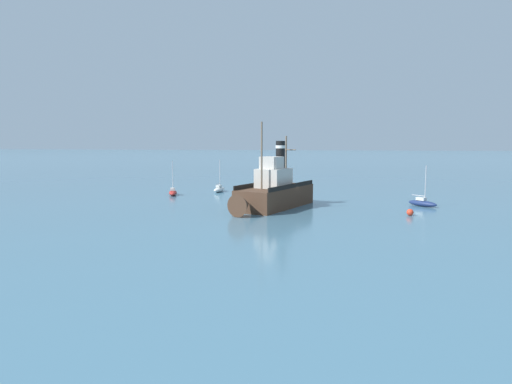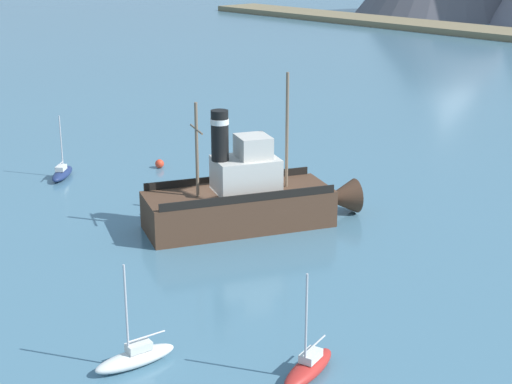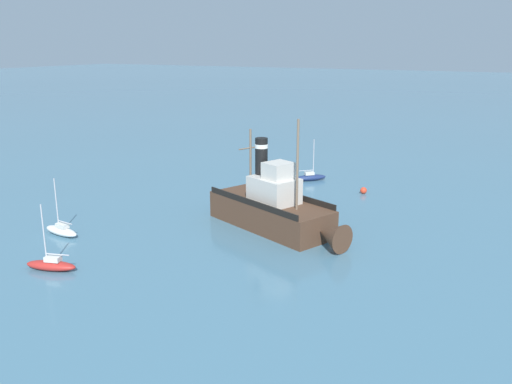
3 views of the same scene
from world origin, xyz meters
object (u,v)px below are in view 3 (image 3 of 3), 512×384
sailboat_navy (311,177)px  mooring_buoy (364,190)px  old_tugboat (275,209)px  sailboat_red (51,265)px  sailboat_white (61,230)px

sailboat_navy → mooring_buoy: (2.72, 7.30, -0.07)m
old_tugboat → sailboat_red: 18.66m
old_tugboat → mooring_buoy: bearing=167.2°
sailboat_red → sailboat_navy: (-33.20, 6.18, 0.00)m
sailboat_navy → mooring_buoy: size_ratio=6.84×
sailboat_red → old_tugboat: bearing=147.1°
sailboat_white → mooring_buoy: bearing=143.2°
sailboat_white → sailboat_navy: 29.77m
mooring_buoy → sailboat_navy: bearing=-110.4°
old_tugboat → sailboat_navy: (-17.57, -3.92, -1.40)m
old_tugboat → sailboat_red: (15.62, -10.10, -1.40)m
sailboat_navy → old_tugboat: bearing=12.6°
old_tugboat → sailboat_navy: size_ratio=2.98×
sailboat_red → mooring_buoy: bearing=156.1°
sailboat_white → sailboat_red: (5.64, 5.09, 0.00)m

